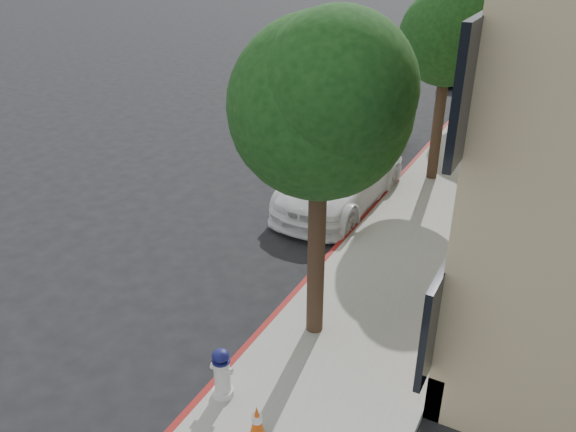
# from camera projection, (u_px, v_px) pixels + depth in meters

# --- Properties ---
(ground) EXTENTS (120.00, 120.00, 0.00)m
(ground) POSITION_uv_depth(u_px,v_px,m) (239.00, 249.00, 13.05)
(ground) COLOR black
(ground) RESTS_ON ground
(sidewalk) EXTENTS (3.20, 50.00, 0.15)m
(sidewalk) POSITION_uv_depth(u_px,v_px,m) (482.00, 143.00, 19.40)
(sidewalk) COLOR gray
(sidewalk) RESTS_ON ground
(curb_strip) EXTENTS (0.12, 50.00, 0.15)m
(curb_strip) POSITION_uv_depth(u_px,v_px,m) (437.00, 136.00, 20.04)
(curb_strip) COLOR maroon
(curb_strip) RESTS_ON ground
(tree_near) EXTENTS (2.92, 2.82, 5.62)m
(tree_near) POSITION_uv_depth(u_px,v_px,m) (322.00, 106.00, 8.31)
(tree_near) COLOR black
(tree_near) RESTS_ON sidewalk
(tree_mid) EXTENTS (2.77, 2.64, 5.43)m
(tree_mid) POSITION_uv_depth(u_px,v_px,m) (450.00, 36.00, 14.67)
(tree_mid) COLOR black
(tree_mid) RESTS_ON sidewalk
(police_car) EXTENTS (2.22, 5.25, 1.66)m
(police_car) POSITION_uv_depth(u_px,v_px,m) (342.00, 176.00, 14.97)
(police_car) COLOR white
(police_car) RESTS_ON ground
(parked_car_mid) EXTENTS (1.87, 4.21, 1.41)m
(parked_car_mid) POSITION_uv_depth(u_px,v_px,m) (371.00, 136.00, 18.08)
(parked_car_mid) COLOR #202329
(parked_car_mid) RESTS_ON ground
(parked_car_far) EXTENTS (1.90, 4.57, 1.47)m
(parked_car_far) POSITION_uv_depth(u_px,v_px,m) (470.00, 67.00, 27.28)
(parked_car_far) COLOR #151B36
(parked_car_far) RESTS_ON ground
(fire_hydrant) EXTENTS (0.36, 0.33, 0.87)m
(fire_hydrant) POSITION_uv_depth(u_px,v_px,m) (222.00, 373.00, 8.55)
(fire_hydrant) COLOR silver
(fire_hydrant) RESTS_ON sidewalk
(traffic_cone) EXTENTS (0.48, 0.48, 0.70)m
(traffic_cone) POSITION_uv_depth(u_px,v_px,m) (257.00, 426.00, 7.74)
(traffic_cone) COLOR black
(traffic_cone) RESTS_ON sidewalk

